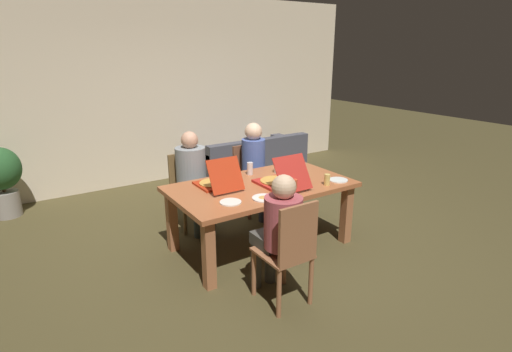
{
  "coord_description": "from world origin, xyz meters",
  "views": [
    {
      "loc": [
        -2.25,
        -3.37,
        2.11
      ],
      "look_at": [
        0.0,
        0.1,
        0.79
      ],
      "focal_mm": 28.23,
      "sensor_mm": 36.0,
      "label": 1
    }
  ],
  "objects_px": {
    "person_0": "(279,226)",
    "chair_2": "(189,186)",
    "drinking_glass_0": "(278,167)",
    "drinking_glass_3": "(250,169)",
    "plate_1": "(290,169)",
    "drinking_glass_2": "(327,180)",
    "person_1": "(256,162)",
    "chair_1": "(250,177)",
    "couch": "(250,162)",
    "pizza_box_1": "(216,182)",
    "dining_table": "(261,193)",
    "plate_0": "(231,202)",
    "plate_3": "(338,180)",
    "person_2": "(193,173)",
    "plate_2": "(264,198)",
    "drinking_glass_1": "(294,186)",
    "chair_0": "(289,251)",
    "potted_plant": "(1,176)"
  },
  "relations": [
    {
      "from": "plate_2",
      "to": "couch",
      "type": "xyz_separation_m",
      "value": [
        1.47,
        2.6,
        -0.47
      ]
    },
    {
      "from": "person_1",
      "to": "plate_3",
      "type": "distance_m",
      "value": 1.2
    },
    {
      "from": "drinking_glass_1",
      "to": "drinking_glass_3",
      "type": "relative_size",
      "value": 1.0
    },
    {
      "from": "drinking_glass_0",
      "to": "dining_table",
      "type": "bearing_deg",
      "value": -148.17
    },
    {
      "from": "drinking_glass_2",
      "to": "drinking_glass_3",
      "type": "height_order",
      "value": "drinking_glass_3"
    },
    {
      "from": "chair_2",
      "to": "plate_2",
      "type": "xyz_separation_m",
      "value": [
        0.2,
        -1.35,
        0.24
      ]
    },
    {
      "from": "dining_table",
      "to": "plate_0",
      "type": "distance_m",
      "value": 0.62
    },
    {
      "from": "person_1",
      "to": "chair_0",
      "type": "bearing_deg",
      "value": -115.27
    },
    {
      "from": "chair_1",
      "to": "couch",
      "type": "xyz_separation_m",
      "value": [
        0.8,
        1.29,
        -0.21
      ]
    },
    {
      "from": "chair_1",
      "to": "pizza_box_1",
      "type": "xyz_separation_m",
      "value": [
        -0.89,
        -0.75,
        0.3
      ]
    },
    {
      "from": "dining_table",
      "to": "chair_2",
      "type": "height_order",
      "value": "chair_2"
    },
    {
      "from": "person_2",
      "to": "drinking_glass_3",
      "type": "height_order",
      "value": "person_2"
    },
    {
      "from": "person_2",
      "to": "couch",
      "type": "distance_m",
      "value": 2.21
    },
    {
      "from": "chair_0",
      "to": "drinking_glass_3",
      "type": "distance_m",
      "value": 1.5
    },
    {
      "from": "chair_0",
      "to": "person_2",
      "type": "relative_size",
      "value": 0.81
    },
    {
      "from": "plate_1",
      "to": "pizza_box_1",
      "type": "bearing_deg",
      "value": -175.32
    },
    {
      "from": "person_2",
      "to": "chair_0",
      "type": "bearing_deg",
      "value": -90.0
    },
    {
      "from": "dining_table",
      "to": "person_1",
      "type": "height_order",
      "value": "person_1"
    },
    {
      "from": "drinking_glass_1",
      "to": "potted_plant",
      "type": "distance_m",
      "value": 3.81
    },
    {
      "from": "chair_1",
      "to": "couch",
      "type": "distance_m",
      "value": 1.53
    },
    {
      "from": "plate_0",
      "to": "drinking_glass_2",
      "type": "bearing_deg",
      "value": -5.63
    },
    {
      "from": "person_0",
      "to": "drinking_glass_1",
      "type": "distance_m",
      "value": 0.72
    },
    {
      "from": "chair_1",
      "to": "plate_0",
      "type": "distance_m",
      "value": 1.6
    },
    {
      "from": "plate_2",
      "to": "potted_plant",
      "type": "relative_size",
      "value": 0.25
    },
    {
      "from": "dining_table",
      "to": "chair_2",
      "type": "bearing_deg",
      "value": 112.52
    },
    {
      "from": "plate_0",
      "to": "plate_2",
      "type": "bearing_deg",
      "value": -14.12
    },
    {
      "from": "dining_table",
      "to": "person_2",
      "type": "bearing_deg",
      "value": 115.85
    },
    {
      "from": "chair_0",
      "to": "couch",
      "type": "bearing_deg",
      "value": 62.95
    },
    {
      "from": "dining_table",
      "to": "drinking_glass_1",
      "type": "xyz_separation_m",
      "value": [
        0.12,
        -0.41,
        0.17
      ]
    },
    {
      "from": "person_0",
      "to": "chair_2",
      "type": "xyz_separation_m",
      "value": [
        0.0,
        1.86,
        -0.19
      ]
    },
    {
      "from": "person_1",
      "to": "chair_2",
      "type": "distance_m",
      "value": 0.91
    },
    {
      "from": "chair_1",
      "to": "drinking_glass_1",
      "type": "height_order",
      "value": "chair_1"
    },
    {
      "from": "chair_0",
      "to": "drinking_glass_1",
      "type": "bearing_deg",
      "value": 49.7
    },
    {
      "from": "pizza_box_1",
      "to": "drinking_glass_2",
      "type": "distance_m",
      "value": 1.17
    },
    {
      "from": "drinking_glass_0",
      "to": "drinking_glass_3",
      "type": "distance_m",
      "value": 0.33
    },
    {
      "from": "plate_0",
      "to": "couch",
      "type": "height_order",
      "value": "plate_0"
    },
    {
      "from": "person_1",
      "to": "plate_2",
      "type": "distance_m",
      "value": 1.35
    },
    {
      "from": "plate_0",
      "to": "plate_1",
      "type": "relative_size",
      "value": 0.9
    },
    {
      "from": "chair_2",
      "to": "drinking_glass_3",
      "type": "height_order",
      "value": "chair_2"
    },
    {
      "from": "chair_2",
      "to": "drinking_glass_0",
      "type": "relative_size",
      "value": 6.75
    },
    {
      "from": "drinking_glass_2",
      "to": "plate_3",
      "type": "bearing_deg",
      "value": 11.48
    },
    {
      "from": "person_2",
      "to": "plate_0",
      "type": "distance_m",
      "value": 1.14
    },
    {
      "from": "drinking_glass_0",
      "to": "chair_0",
      "type": "bearing_deg",
      "value": -122.09
    },
    {
      "from": "drinking_glass_0",
      "to": "drinking_glass_3",
      "type": "xyz_separation_m",
      "value": [
        -0.31,
        0.11,
        0.01
      ]
    },
    {
      "from": "potted_plant",
      "to": "plate_2",
      "type": "bearing_deg",
      "value": -53.61
    },
    {
      "from": "person_0",
      "to": "chair_1",
      "type": "bearing_deg",
      "value": 64.62
    },
    {
      "from": "person_2",
      "to": "plate_3",
      "type": "xyz_separation_m",
      "value": [
        1.19,
        -1.2,
        0.03
      ]
    },
    {
      "from": "plate_1",
      "to": "drinking_glass_2",
      "type": "relative_size",
      "value": 1.91
    },
    {
      "from": "person_1",
      "to": "plate_1",
      "type": "height_order",
      "value": "person_1"
    },
    {
      "from": "chair_1",
      "to": "drinking_glass_3",
      "type": "distance_m",
      "value": 0.76
    }
  ]
}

